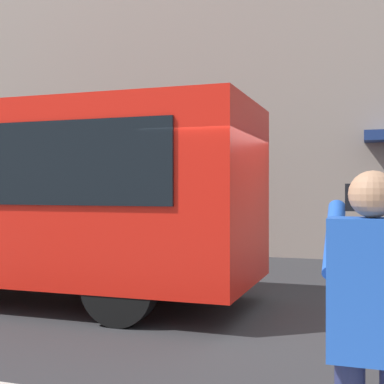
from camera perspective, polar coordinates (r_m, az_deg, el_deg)
name	(u,v)px	position (r m, az deg, el deg)	size (l,w,h in m)	color
ground_plane	(259,317)	(7.54, 7.21, -13.18)	(60.00, 60.00, 0.00)	#2B2B2D
building_facade_far	(312,25)	(14.67, 12.80, 17.08)	(28.00, 1.55, 12.00)	gray
pedestrian_photographer	(373,324)	(2.66, 18.89, -13.23)	(0.53, 0.52, 1.70)	#1E2347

